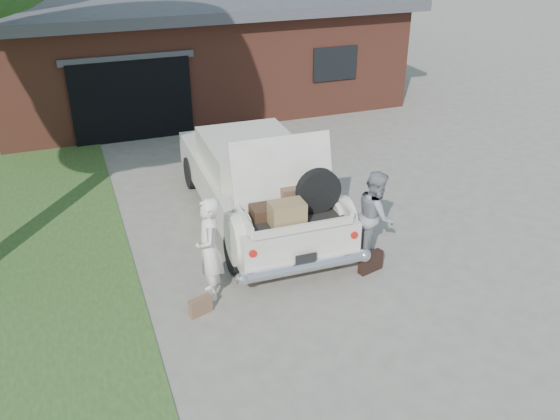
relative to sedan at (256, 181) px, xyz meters
name	(u,v)px	position (x,y,z in m)	size (l,w,h in m)	color
ground	(292,281)	(-0.18, -2.46, -0.83)	(90.00, 90.00, 0.00)	gray
house	(192,46)	(0.80, 9.01, 0.84)	(12.80, 7.80, 3.30)	brown
sedan	(256,181)	(0.00, 0.00, 0.00)	(2.31, 5.67, 2.30)	silver
woman_left	(209,249)	(-1.59, -2.38, 0.07)	(0.65, 0.43, 1.79)	white
woman_right	(376,215)	(1.52, -2.21, 0.02)	(0.83, 0.65, 1.71)	gray
suitcase_left	(200,306)	(-1.89, -2.81, -0.68)	(0.39, 0.12, 0.30)	brown
suitcase_right	(371,262)	(1.24, -2.65, -0.65)	(0.47, 0.15, 0.36)	black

